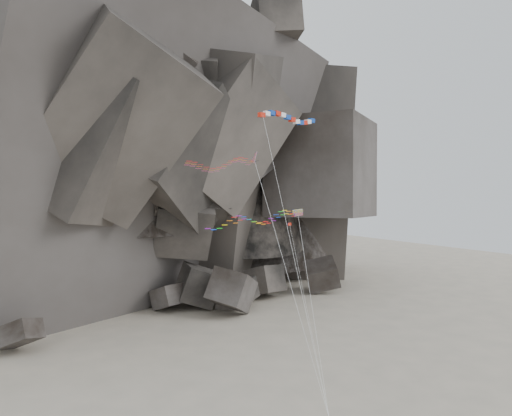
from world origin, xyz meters
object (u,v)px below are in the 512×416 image
banner_kite (289,119)px  parafoil_kite (251,219)px  delta_kite (218,164)px  pennant_kite (297,261)px

banner_kite → parafoil_kite: banner_kite is taller
parafoil_kite → delta_kite: bearing=-173.9°
delta_kite → pennant_kite: bearing=17.0°
banner_kite → pennant_kite: banner_kite is taller
pennant_kite → parafoil_kite: bearing=-179.4°
parafoil_kite → banner_kite: bearing=39.8°
delta_kite → parafoil_kite: 7.04m
delta_kite → banner_kite: (11.87, 3.47, 5.82)m
delta_kite → parafoil_kite: size_ratio=1.35×
banner_kite → pennant_kite: (-1.43, -3.52, -16.93)m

